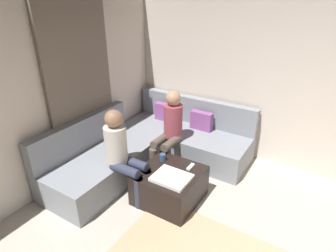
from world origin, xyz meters
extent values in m
cube|color=beige|center=(0.00, 2.94, 1.35)|extent=(6.00, 0.12, 2.70)
cube|color=#726659|center=(-2.84, 1.30, 1.25)|extent=(0.06, 1.10, 2.50)
cube|color=gray|center=(-1.78, 2.41, 0.21)|extent=(2.10, 0.85, 0.42)
cube|color=gray|center=(-1.78, 2.76, 0.65)|extent=(2.10, 0.14, 0.45)
cube|color=gray|center=(-2.41, 1.13, 0.21)|extent=(0.85, 1.70, 0.42)
cube|color=gray|center=(-2.76, 1.13, 0.65)|extent=(0.14, 1.70, 0.45)
cube|color=#8C4C8C|center=(-2.28, 2.58, 0.54)|extent=(0.36, 0.12, 0.36)
cube|color=#8C4C8C|center=(-1.58, 2.58, 0.54)|extent=(0.36, 0.12, 0.36)
cube|color=black|center=(-1.38, 1.27, 0.21)|extent=(0.76, 0.76, 0.42)
cube|color=white|center=(-1.28, 1.15, 0.44)|extent=(0.44, 0.36, 0.04)
cylinder|color=#334C72|center=(-1.60, 1.45, 0.47)|extent=(0.08, 0.08, 0.10)
cube|color=white|center=(-1.20, 1.49, 0.43)|extent=(0.05, 0.15, 0.02)
cylinder|color=brown|center=(-1.70, 1.63, 0.21)|extent=(0.12, 0.12, 0.42)
cylinder|color=brown|center=(-1.88, 1.63, 0.21)|extent=(0.12, 0.12, 0.42)
cylinder|color=brown|center=(-1.70, 1.83, 0.48)|extent=(0.12, 0.40, 0.12)
cylinder|color=brown|center=(-1.88, 1.83, 0.48)|extent=(0.12, 0.40, 0.12)
cylinder|color=#993F4C|center=(-1.79, 2.03, 0.73)|extent=(0.28, 0.28, 0.50)
sphere|color=tan|center=(-1.79, 2.03, 1.09)|extent=(0.22, 0.22, 0.22)
cylinder|color=#2D3347|center=(-1.63, 1.12, 0.21)|extent=(0.12, 0.12, 0.42)
cylinder|color=#2D3347|center=(-1.63, 0.94, 0.21)|extent=(0.12, 0.12, 0.42)
cylinder|color=#2D3347|center=(-1.83, 1.12, 0.48)|extent=(0.40, 0.12, 0.12)
cylinder|color=#2D3347|center=(-1.83, 0.94, 0.48)|extent=(0.40, 0.12, 0.12)
cylinder|color=beige|center=(-2.03, 1.03, 0.73)|extent=(0.28, 0.28, 0.50)
sphere|color=#8C664C|center=(-2.03, 1.03, 1.09)|extent=(0.22, 0.22, 0.22)
camera|label=1|loc=(0.15, -1.25, 2.47)|focal=30.25mm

